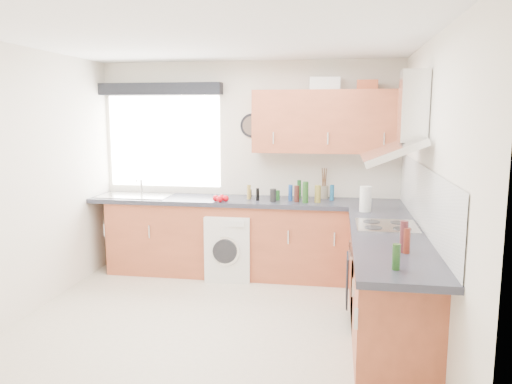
% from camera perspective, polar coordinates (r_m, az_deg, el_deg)
% --- Properties ---
extents(ground_plane, '(3.60, 3.60, 0.00)m').
position_cam_1_polar(ground_plane, '(4.64, -4.93, -15.15)').
color(ground_plane, beige).
extents(ceiling, '(3.60, 3.60, 0.02)m').
position_cam_1_polar(ceiling, '(4.27, -5.41, 17.12)').
color(ceiling, white).
rests_on(ceiling, wall_back).
extents(wall_back, '(3.60, 0.02, 2.50)m').
position_cam_1_polar(wall_back, '(6.02, -0.88, 2.87)').
color(wall_back, silver).
rests_on(wall_back, ground_plane).
extents(wall_front, '(3.60, 0.02, 2.50)m').
position_cam_1_polar(wall_front, '(2.61, -15.11, -5.60)').
color(wall_front, silver).
rests_on(wall_front, ground_plane).
extents(wall_left, '(0.02, 3.60, 2.50)m').
position_cam_1_polar(wall_left, '(5.04, -25.40, 0.79)').
color(wall_left, silver).
rests_on(wall_left, ground_plane).
extents(wall_right, '(0.02, 3.60, 2.50)m').
position_cam_1_polar(wall_right, '(4.21, 19.30, -0.31)').
color(wall_right, silver).
rests_on(wall_right, ground_plane).
extents(window, '(1.40, 0.02, 1.10)m').
position_cam_1_polar(window, '(6.26, -10.45, 5.71)').
color(window, silver).
rests_on(window, wall_back).
extents(window_blind, '(1.50, 0.18, 0.14)m').
position_cam_1_polar(window_blind, '(6.18, -10.90, 11.50)').
color(window_blind, black).
rests_on(window_blind, wall_back).
extents(splashback, '(0.01, 3.00, 0.54)m').
position_cam_1_polar(splashback, '(4.51, 18.48, -0.57)').
color(splashback, white).
rests_on(splashback, wall_right).
extents(base_cab_back, '(3.00, 0.58, 0.86)m').
position_cam_1_polar(base_cab_back, '(5.91, -2.32, -5.35)').
color(base_cab_back, brown).
rests_on(base_cab_back, ground_plane).
extents(base_cab_corner, '(0.60, 0.60, 0.86)m').
position_cam_1_polar(base_cab_corner, '(5.80, 13.42, -5.87)').
color(base_cab_corner, brown).
rests_on(base_cab_corner, ground_plane).
extents(base_cab_right, '(0.58, 2.10, 0.86)m').
position_cam_1_polar(base_cab_right, '(4.51, 14.74, -10.24)').
color(base_cab_right, brown).
rests_on(base_cab_right, ground_plane).
extents(worktop_back, '(3.60, 0.62, 0.05)m').
position_cam_1_polar(worktop_back, '(5.78, -1.40, -1.05)').
color(worktop_back, '#24262F').
rests_on(worktop_back, base_cab_back).
extents(worktop_right, '(0.62, 2.42, 0.05)m').
position_cam_1_polar(worktop_right, '(4.24, 15.03, -5.08)').
color(worktop_right, '#24262F').
rests_on(worktop_right, base_cab_right).
extents(sink, '(0.84, 0.46, 0.10)m').
position_cam_1_polar(sink, '(6.16, -13.65, -0.07)').
color(sink, silver).
rests_on(sink, worktop_back).
extents(oven, '(0.56, 0.58, 0.85)m').
position_cam_1_polar(oven, '(4.65, 14.44, -9.69)').
color(oven, black).
rests_on(oven, ground_plane).
extents(hob_plate, '(0.52, 0.52, 0.01)m').
position_cam_1_polar(hob_plate, '(4.52, 14.68, -3.77)').
color(hob_plate, silver).
rests_on(hob_plate, worktop_right).
extents(extractor_hood, '(0.52, 0.78, 0.66)m').
position_cam_1_polar(extractor_hood, '(4.43, 16.42, 7.04)').
color(extractor_hood, silver).
rests_on(extractor_hood, wall_right).
extents(upper_cabinets, '(1.70, 0.35, 0.70)m').
position_cam_1_polar(upper_cabinets, '(5.72, 8.29, 7.97)').
color(upper_cabinets, brown).
rests_on(upper_cabinets, wall_back).
extents(washing_machine, '(0.55, 0.53, 0.75)m').
position_cam_1_polar(washing_machine, '(5.83, -3.02, -6.12)').
color(washing_machine, silver).
rests_on(washing_machine, ground_plane).
extents(wall_clock, '(0.29, 0.04, 0.29)m').
position_cam_1_polar(wall_clock, '(5.96, -0.45, 7.59)').
color(wall_clock, black).
rests_on(wall_clock, wall_back).
extents(casserole, '(0.35, 0.27, 0.14)m').
position_cam_1_polar(casserole, '(5.79, 7.82, 12.15)').
color(casserole, silver).
rests_on(casserole, upper_cabinets).
extents(storage_box, '(0.24, 0.21, 0.10)m').
position_cam_1_polar(storage_box, '(5.72, 12.64, 11.87)').
color(storage_box, '#9E4325').
rests_on(storage_box, upper_cabinets).
extents(utensil_pot, '(0.11, 0.11, 0.15)m').
position_cam_1_polar(utensil_pot, '(5.87, 7.76, -0.01)').
color(utensil_pot, gray).
rests_on(utensil_pot, worktop_back).
extents(kitchen_roll, '(0.14, 0.14, 0.26)m').
position_cam_1_polar(kitchen_roll, '(5.14, 12.40, -0.78)').
color(kitchen_roll, silver).
rests_on(kitchen_roll, worktop_right).
extents(tomato_cluster, '(0.18, 0.18, 0.07)m').
position_cam_1_polar(tomato_cluster, '(5.63, -4.06, -0.72)').
color(tomato_cluster, '#C00410').
rests_on(tomato_cluster, worktop_back).
extents(jar_0, '(0.07, 0.07, 0.15)m').
position_cam_1_polar(jar_0, '(5.58, 1.97, -0.39)').
color(jar_0, black).
rests_on(jar_0, worktop_back).
extents(jar_1, '(0.05, 0.05, 0.18)m').
position_cam_1_polar(jar_1, '(5.67, 3.96, -0.09)').
color(jar_1, navy).
rests_on(jar_1, worktop_back).
extents(jar_2, '(0.04, 0.04, 0.10)m').
position_cam_1_polar(jar_2, '(5.85, -0.68, -0.18)').
color(jar_2, '#2D2419').
rests_on(jar_2, worktop_back).
extents(jar_3, '(0.05, 0.05, 0.17)m').
position_cam_1_polar(jar_3, '(5.76, -0.82, -0.00)').
color(jar_3, olive).
rests_on(jar_3, worktop_back).
extents(jar_4, '(0.06, 0.06, 0.18)m').
position_cam_1_polar(jar_4, '(5.59, 4.67, -0.20)').
color(jar_4, '#3D1A16').
rests_on(jar_4, worktop_back).
extents(jar_5, '(0.06, 0.06, 0.11)m').
position_cam_1_polar(jar_5, '(5.71, 2.43, -0.37)').
color(jar_5, '#205A20').
rests_on(jar_5, worktop_back).
extents(jar_6, '(0.07, 0.07, 0.19)m').
position_cam_1_polar(jar_6, '(5.59, 7.06, -0.21)').
color(jar_6, olive).
rests_on(jar_6, worktop_back).
extents(jar_7, '(0.04, 0.04, 0.14)m').
position_cam_1_polar(jar_7, '(5.66, 0.18, -0.28)').
color(jar_7, black).
rests_on(jar_7, worktop_back).
extents(jar_8, '(0.07, 0.07, 0.24)m').
position_cam_1_polar(jar_8, '(5.53, 5.67, -0.04)').
color(jar_8, '#1F4819').
rests_on(jar_8, worktop_back).
extents(jar_9, '(0.05, 0.05, 0.18)m').
position_cam_1_polar(jar_9, '(5.74, 8.68, -0.07)').
color(jar_9, '#195278').
rests_on(jar_9, worktop_back).
extents(jar_10, '(0.05, 0.05, 0.21)m').
position_cam_1_polar(jar_10, '(5.82, 4.95, 0.31)').
color(jar_10, '#1D521E').
rests_on(jar_10, worktop_back).
extents(bottle_0, '(0.05, 0.05, 0.18)m').
position_cam_1_polar(bottle_0, '(3.70, 16.83, -5.34)').
color(bottle_0, maroon).
rests_on(bottle_0, worktop_right).
extents(bottle_1, '(0.05, 0.05, 0.17)m').
position_cam_1_polar(bottle_1, '(3.31, 15.73, -7.15)').
color(bottle_1, '#1C4017').
rests_on(bottle_1, worktop_right).
extents(bottle_2, '(0.06, 0.06, 0.23)m').
position_cam_1_polar(bottle_2, '(3.71, 16.54, -4.92)').
color(bottle_2, '#4B1A1F').
rests_on(bottle_2, worktop_right).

